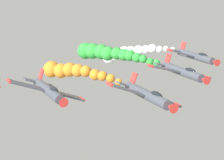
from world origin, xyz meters
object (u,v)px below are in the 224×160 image
at_px(airplane_left_inner, 183,72).
at_px(airplane_right_inner, 49,90).
at_px(airplane_lead, 148,95).
at_px(airplane_left_outer, 196,56).

height_order(airplane_left_inner, airplane_right_inner, airplane_left_inner).
bearing_deg(airplane_lead, airplane_left_inner, -140.89).
bearing_deg(airplane_left_outer, airplane_lead, 43.45).
relative_size(airplane_lead, airplane_right_inner, 1.00).
relative_size(airplane_right_inner, airplane_left_outer, 1.00).
height_order(airplane_right_inner, airplane_left_outer, airplane_left_outer).
xyz_separation_m(airplane_lead, airplane_left_outer, (-17.51, -16.58, 0.27)).
bearing_deg(airplane_lead, airplane_left_outer, -136.55).
distance_m(airplane_lead, airplane_left_outer, 24.12).
distance_m(airplane_lead, airplane_right_inner, 11.55).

